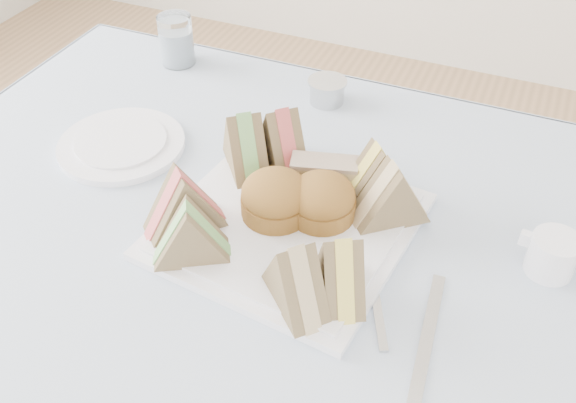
% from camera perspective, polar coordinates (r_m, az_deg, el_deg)
% --- Properties ---
extents(tablecloth, '(1.02, 1.02, 0.01)m').
position_cam_1_polar(tablecloth, '(0.86, -8.52, -4.45)').
color(tablecloth, '#A1B4CF').
rests_on(tablecloth, table).
extents(serving_plate, '(0.35, 0.35, 0.01)m').
position_cam_1_polar(serving_plate, '(0.88, -0.00, -2.17)').
color(serving_plate, white).
rests_on(serving_plate, tablecloth).
extents(sandwich_fl_a, '(0.11, 0.11, 0.10)m').
position_cam_1_polar(sandwich_fl_a, '(0.84, -9.34, 0.12)').
color(sandwich_fl_a, olive).
rests_on(sandwich_fl_a, serving_plate).
extents(sandwich_fl_b, '(0.11, 0.09, 0.09)m').
position_cam_1_polar(sandwich_fl_b, '(0.81, -8.74, -2.62)').
color(sandwich_fl_b, olive).
rests_on(sandwich_fl_b, serving_plate).
extents(sandwich_fr_a, '(0.09, 0.11, 0.09)m').
position_cam_1_polar(sandwich_fr_a, '(0.76, 4.77, -5.75)').
color(sandwich_fr_a, olive).
rests_on(sandwich_fr_a, serving_plate).
extents(sandwich_fr_b, '(0.11, 0.11, 0.09)m').
position_cam_1_polar(sandwich_fr_b, '(0.74, 0.68, -6.52)').
color(sandwich_fr_b, olive).
rests_on(sandwich_fr_b, serving_plate).
extents(sandwich_bl_a, '(0.11, 0.12, 0.10)m').
position_cam_1_polar(sandwich_bl_a, '(0.94, -3.85, 5.38)').
color(sandwich_bl_a, olive).
rests_on(sandwich_bl_a, serving_plate).
extents(sandwich_bl_b, '(0.11, 0.11, 0.09)m').
position_cam_1_polar(sandwich_bl_b, '(0.95, -0.53, 5.85)').
color(sandwich_bl_b, olive).
rests_on(sandwich_bl_b, serving_plate).
extents(sandwich_br_a, '(0.11, 0.11, 0.09)m').
position_cam_1_polar(sandwich_br_a, '(0.86, 9.19, 0.83)').
color(sandwich_br_a, olive).
rests_on(sandwich_br_a, serving_plate).
extents(sandwich_br_b, '(0.10, 0.10, 0.09)m').
position_cam_1_polar(sandwich_br_b, '(0.90, 7.81, 2.84)').
color(sandwich_br_b, olive).
rests_on(sandwich_br_b, serving_plate).
extents(scone_left, '(0.10, 0.10, 0.06)m').
position_cam_1_polar(scone_left, '(0.86, -1.11, 0.40)').
color(scone_left, '#A2702C').
rests_on(scone_left, serving_plate).
extents(scone_right, '(0.10, 0.10, 0.06)m').
position_cam_1_polar(scone_right, '(0.86, 3.04, 0.18)').
color(scone_right, '#A2702C').
rests_on(scone_right, serving_plate).
extents(pastry_slice, '(0.10, 0.06, 0.04)m').
position_cam_1_polar(pastry_slice, '(0.92, 3.24, 2.55)').
color(pastry_slice, tan).
rests_on(pastry_slice, serving_plate).
extents(side_plate, '(0.26, 0.26, 0.01)m').
position_cam_1_polar(side_plate, '(1.06, -14.58, 4.90)').
color(side_plate, white).
rests_on(side_plate, tablecloth).
extents(water_glass, '(0.07, 0.07, 0.09)m').
position_cam_1_polar(water_glass, '(1.25, -9.90, 13.95)').
color(water_glass, white).
rests_on(water_glass, tablecloth).
extents(tea_strainer, '(0.08, 0.08, 0.04)m').
position_cam_1_polar(tea_strainer, '(1.13, 3.49, 9.68)').
color(tea_strainer, '#B4B4B4').
rests_on(tea_strainer, tablecloth).
extents(knife, '(0.03, 0.19, 0.00)m').
position_cam_1_polar(knife, '(0.77, 12.29, -11.56)').
color(knife, '#B4B4B4').
rests_on(knife, tablecloth).
extents(fork, '(0.08, 0.17, 0.00)m').
position_cam_1_polar(fork, '(0.81, 7.68, -7.77)').
color(fork, '#B4B4B4').
rests_on(fork, tablecloth).
extents(creamer_jug, '(0.07, 0.07, 0.05)m').
position_cam_1_polar(creamer_jug, '(0.87, 22.47, -4.41)').
color(creamer_jug, white).
rests_on(creamer_jug, tablecloth).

